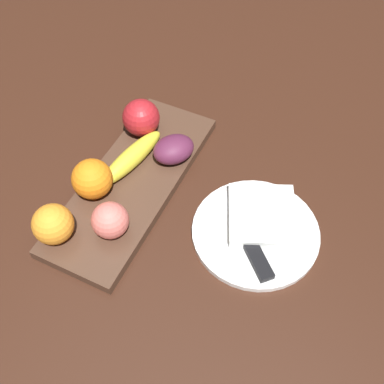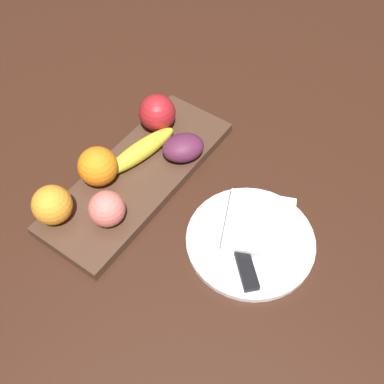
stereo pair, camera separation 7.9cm
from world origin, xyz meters
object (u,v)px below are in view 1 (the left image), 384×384
Objects in this scene: orange_near_banana at (92,179)px; peach at (110,220)px; apple at (141,118)px; grape_bunch at (174,149)px; fruit_tray at (133,183)px; dinner_plate at (255,232)px; knife at (252,248)px; banana at (132,157)px; orange_near_apple at (53,224)px; folded_napkin at (262,215)px.

peach is (-0.06, -0.07, -0.00)m from orange_near_banana.
orange_near_banana is at bearing 50.86° from peach.
grape_bunch is at bearing -112.13° from apple.
fruit_tray is 5.19× the size of grape_bunch.
apple is at bearing 67.91° from dinner_plate.
apple is 0.49× the size of knife.
apple reaches higher than dinner_plate.
dinner_plate is (0.05, -0.28, -0.05)m from orange_near_banana.
dinner_plate is at bearing 93.87° from banana.
apple is at bearing -152.28° from banana.
orange_near_apple is (-0.16, 0.05, 0.04)m from fruit_tray.
orange_near_apple is 0.33m from dinner_plate.
folded_napkin is (-0.09, -0.28, -0.04)m from apple.
folded_napkin is at bearing -39.89° from knife.
apple and orange_near_banana have the same top height.
banana is 1.09× the size of knife.
folded_napkin is at bearing -74.45° from orange_near_banana.
orange_near_apple is 0.32m from knife.
grape_bunch is (-0.03, -0.09, -0.01)m from apple.
fruit_tray is 2.79× the size of knife.
orange_near_apple is (-0.27, 0.01, -0.00)m from apple.
grape_bunch is 0.20m from folded_napkin.
knife is at bearing -87.23° from orange_near_banana.
fruit_tray is at bearing -159.76° from apple.
apple is 1.06× the size of orange_near_apple.
orange_near_banana is (-0.16, 0.00, -0.00)m from apple.
orange_near_banana is 0.33× the size of dinner_plate.
peach is at bearing -129.14° from orange_near_banana.
knife is (-0.12, -0.20, -0.03)m from grape_bunch.
dinner_plate is at bearing 180.00° from folded_napkin.
apple is 0.09m from grape_bunch.
orange_near_banana reaches higher than fruit_tray.
peach reaches higher than dinner_plate.
grape_bunch is (0.13, -0.09, -0.01)m from orange_near_banana.
banana is 0.26m from folded_napkin.
folded_napkin is at bearing 0.00° from dinner_plate.
folded_napkin reaches higher than knife.
apple is at bearing 72.80° from folded_napkin.
folded_napkin is at bearing -104.92° from grape_bunch.
orange_near_apple is at bearing 122.17° from folded_napkin.
dinner_plate is at bearing -112.08° from grape_bunch.
knife is (-0.07, -0.26, -0.02)m from banana.
orange_near_banana is at bearing -3.94° from orange_near_apple.
fruit_tray is at bearing 90.00° from dinner_plate.
apple is at bearing 16.75° from peach.
peach reaches higher than fruit_tray.
orange_near_banana is 0.91× the size of grape_bunch.
peach is at bearing 122.45° from folded_napkin.
apple is at bearing 16.44° from knife.
fruit_tray is 0.12m from peach.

